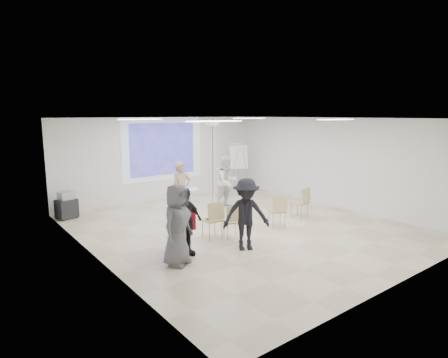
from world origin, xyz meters
TOP-DOWN VIEW (x-y plane):
  - floor at (0.00, 0.00)m, footprint 8.00×9.00m
  - ceiling at (0.00, 0.00)m, footprint 8.00×9.00m
  - wall_back at (0.00, 4.55)m, footprint 8.00×0.10m
  - wall_left at (-4.05, 0.00)m, footprint 0.10×9.00m
  - wall_right at (4.05, 0.00)m, footprint 0.10×9.00m
  - projection_halo at (0.00, 4.49)m, footprint 3.20×0.01m
  - projection_image at (0.00, 4.47)m, footprint 2.60×0.01m
  - pedestal_table at (-0.06, 2.57)m, footprint 0.74×0.74m
  - player_left at (-0.74, 1.97)m, footprint 0.74×0.54m
  - player_right at (1.07, 2.03)m, footprint 0.95×0.78m
  - controller_left at (-0.56, 2.22)m, footprint 0.05×0.11m
  - controller_right at (0.89, 2.28)m, footprint 0.05×0.13m
  - chair_far_left at (-2.56, -0.84)m, footprint 0.49×0.51m
  - chair_left_mid at (-2.23, -0.51)m, footprint 0.52×0.55m
  - chair_left_inner at (-1.21, -0.36)m, footprint 0.50×0.53m
  - chair_center at (-0.81, -0.62)m, footprint 0.52×0.54m
  - chair_right_inner at (0.77, -0.65)m, footprint 0.57×0.59m
  - chair_right_far at (2.01, -0.43)m, footprint 0.52×0.55m
  - red_jacket at (-2.21, -0.65)m, footprint 0.49×0.20m
  - laptop at (-1.20, -0.26)m, footprint 0.38×0.30m
  - audience_left at (-2.38, -0.88)m, footprint 1.07×0.70m
  - audience_mid at (-1.05, -1.41)m, footprint 1.40×1.15m
  - audience_outer at (-2.75, -1.21)m, footprint 1.12×0.98m
  - flipchart_easel at (2.90, 3.64)m, footprint 0.79×0.63m
  - av_cart at (-3.64, 3.86)m, footprint 0.65×0.57m
  - ceiling_projector at (0.10, 1.49)m, footprint 0.30×0.25m
  - fluor_panel_nw at (-2.00, 2.00)m, footprint 1.20×0.30m
  - fluor_panel_ne at (2.00, 2.00)m, footprint 1.20×0.30m
  - fluor_panel_sw at (-2.00, -1.50)m, footprint 1.20×0.30m
  - fluor_panel_se at (2.00, -1.50)m, footprint 1.20×0.30m

SIDE VIEW (x-z plane):
  - floor at x=0.00m, z-range -0.10..0.00m
  - av_cart at x=-3.64m, z-range -0.03..0.80m
  - pedestal_table at x=-0.06m, z-range 0.04..0.74m
  - chair_far_left at x=-2.56m, z-range 0.07..0.89m
  - chair_center at x=-0.81m, z-range 0.08..0.93m
  - laptop at x=-1.20m, z-range 0.50..0.53m
  - chair_right_inner at x=0.77m, z-range 0.08..0.99m
  - chair_left_mid at x=-2.23m, z-range 0.09..1.03m
  - chair_right_far at x=2.01m, z-range 0.09..1.03m
  - chair_left_inner at x=-1.21m, z-range 0.09..1.05m
  - red_jacket at x=-2.21m, z-range 0.49..0.95m
  - audience_left at x=-2.38m, z-range 0.00..1.76m
  - audience_mid at x=-1.05m, z-range 0.00..1.90m
  - player_left at x=-0.74m, z-range 0.00..1.91m
  - player_right at x=1.07m, z-range 0.00..1.92m
  - audience_outer at x=-2.75m, z-range 0.00..1.92m
  - controller_left at x=-0.56m, z-range 1.24..1.28m
  - controller_right at x=0.89m, z-range 1.27..1.32m
  - flipchart_easel at x=2.90m, z-range 0.47..2.43m
  - wall_back at x=0.00m, z-range 0.00..3.00m
  - wall_left at x=-4.05m, z-range 0.00..3.00m
  - wall_right at x=4.05m, z-range 0.00..3.00m
  - projection_halo at x=0.00m, z-range 0.70..3.00m
  - projection_image at x=0.00m, z-range 0.90..2.80m
  - ceiling_projector at x=0.10m, z-range 1.19..4.19m
  - fluor_panel_nw at x=-2.00m, z-range 2.96..2.98m
  - fluor_panel_ne at x=2.00m, z-range 2.96..2.98m
  - fluor_panel_sw at x=-2.00m, z-range 2.96..2.98m
  - fluor_panel_se at x=2.00m, z-range 2.96..2.98m
  - ceiling at x=0.00m, z-range 3.00..3.10m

